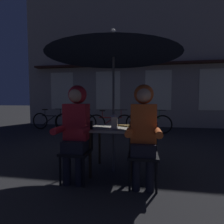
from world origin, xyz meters
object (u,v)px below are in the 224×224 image
at_px(chair_right, 143,150).
at_px(bicycle_fourth, 148,123).
at_px(cafe_table, 113,133).
at_px(lantern, 115,120).
at_px(bicycle_second, 75,122).
at_px(patio_umbrella, 113,45).
at_px(chair_left, 78,147).
at_px(bicycle_third, 110,123).
at_px(person_right_hooded, 143,125).
at_px(bicycle_nearest, 52,121).
at_px(person_left_hooded, 76,124).
at_px(book, 125,125).

distance_m(chair_right, bicycle_fourth, 4.02).
relative_size(cafe_table, lantern, 3.20).
bearing_deg(bicycle_second, patio_umbrella, -59.98).
xyz_separation_m(chair_left, bicycle_third, (-0.19, 3.82, -0.14)).
bearing_deg(bicycle_second, bicycle_fourth, 2.71).
height_order(patio_umbrella, bicycle_second, patio_umbrella).
xyz_separation_m(lantern, person_right_hooded, (0.45, -0.34, -0.01)).
bearing_deg(patio_umbrella, bicycle_fourth, 79.55).
distance_m(person_right_hooded, bicycle_nearest, 5.49).
bearing_deg(lantern, bicycle_second, 119.78).
bearing_deg(bicycle_third, chair_right, -73.23).
height_order(patio_umbrella, person_left_hooded, patio_umbrella).
distance_m(bicycle_nearest, bicycle_third, 2.44).
relative_size(chair_left, person_right_hooded, 0.62).
height_order(cafe_table, book, book).
xyz_separation_m(lantern, chair_right, (0.45, -0.28, -0.37)).
height_order(person_left_hooded, bicycle_nearest, person_left_hooded).
distance_m(cafe_table, bicycle_fourth, 3.71).
bearing_deg(chair_right, book, 121.07).
relative_size(bicycle_nearest, bicycle_fourth, 1.02).
xyz_separation_m(patio_umbrella, bicycle_second, (-2.03, 3.51, -1.71)).
bearing_deg(chair_right, bicycle_fourth, 87.27).
bearing_deg(bicycle_nearest, lantern, -50.58).
height_order(cafe_table, person_right_hooded, person_right_hooded).
bearing_deg(bicycle_second, cafe_table, -59.98).
bearing_deg(person_left_hooded, lantern, 33.36).
distance_m(patio_umbrella, person_right_hooded, 1.37).
distance_m(lantern, bicycle_fourth, 3.82).
distance_m(chair_left, bicycle_second, 4.18).
distance_m(lantern, book, 0.29).
xyz_separation_m(bicycle_fourth, book, (-0.50, -3.49, 0.41)).
xyz_separation_m(chair_left, bicycle_nearest, (-2.61, 4.08, -0.14)).
height_order(chair_left, book, chair_left).
xyz_separation_m(bicycle_second, book, (2.20, -3.36, 0.41)).
relative_size(lantern, chair_left, 0.27).
bearing_deg(chair_right, lantern, 148.03).
distance_m(chair_left, chair_right, 0.96).
xyz_separation_m(person_left_hooded, person_right_hooded, (0.96, 0.00, 0.00)).
xyz_separation_m(chair_right, bicycle_second, (-2.51, 3.88, -0.14)).
height_order(chair_right, bicycle_third, chair_right).
xyz_separation_m(person_right_hooded, bicycle_second, (-2.51, 3.94, -0.50)).
xyz_separation_m(person_left_hooded, bicycle_second, (-1.55, 3.94, -0.50)).
bearing_deg(bicycle_nearest, person_right_hooded, -49.19).
relative_size(chair_right, bicycle_nearest, 0.52).
bearing_deg(book, patio_umbrella, -111.04).
xyz_separation_m(person_left_hooded, bicycle_fourth, (1.15, 4.07, -0.50)).
bearing_deg(bicycle_second, person_left_hooded, -68.53).
bearing_deg(person_left_hooded, bicycle_nearest, 122.27).
distance_m(chair_right, person_left_hooded, 1.03).
bearing_deg(bicycle_nearest, patio_umbrella, -50.20).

